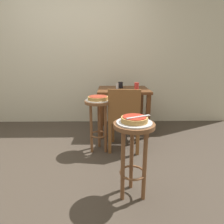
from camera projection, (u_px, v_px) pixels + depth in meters
ground_plane at (57, 164)px, 2.26m from camera, size 6.00×6.00×0.00m
back_wall at (74, 42)px, 3.45m from camera, size 6.00×0.10×3.00m
stool_foreground at (134, 145)px, 1.61m from camera, size 0.34×0.34×0.69m
serving_plate_foreground at (134, 123)px, 1.56m from camera, size 0.30×0.30×0.01m
pizza_foreground at (134, 119)px, 1.55m from camera, size 0.22×0.22×0.05m
stool_middle at (98, 115)px, 2.47m from camera, size 0.34×0.34×0.69m
serving_plate_middle at (98, 100)px, 2.42m from camera, size 0.31×0.31×0.01m
pizza_middle at (98, 98)px, 2.41m from camera, size 0.26×0.26×0.05m
dining_table at (123, 96)px, 3.15m from camera, size 0.82×0.72×0.73m
cup_near_edge at (137, 87)px, 2.91m from camera, size 0.07×0.07×0.12m
cup_far_edge at (121, 85)px, 3.20m from camera, size 0.08×0.08×0.10m
condiment_shaker at (117, 86)px, 3.11m from camera, size 0.04×0.04×0.09m
wooden_chair at (124, 117)px, 2.49m from camera, size 0.45×0.45×0.85m
pizza_server_knife at (139, 117)px, 1.52m from camera, size 0.21×0.12×0.01m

